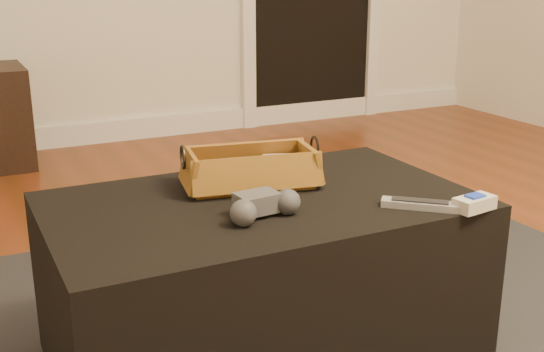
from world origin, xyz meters
name	(u,v)px	position (x,y,z in m)	size (l,w,h in m)	color
baseboard	(113,131)	(0.00, 2.73, 0.06)	(5.00, 0.04, 0.12)	white
ottoman	(261,279)	(-0.21, 0.31, 0.22)	(1.00, 0.60, 0.42)	black
tv_remote	(245,180)	(-0.21, 0.40, 0.45)	(0.18, 0.04, 0.02)	black
cloth_bundle	(282,166)	(-0.10, 0.42, 0.47)	(0.09, 0.06, 0.05)	tan
wicker_basket	(251,171)	(-0.19, 0.41, 0.47)	(0.36, 0.23, 0.12)	brown
game_controller	(262,205)	(-0.26, 0.19, 0.46)	(0.19, 0.11, 0.06)	#434347
silver_remote	(420,204)	(0.09, 0.09, 0.44)	(0.16, 0.14, 0.02)	#9DA0A4
cream_gadget	(474,203)	(0.19, 0.02, 0.45)	(0.10, 0.06, 0.04)	beige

